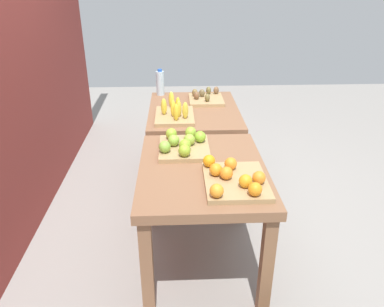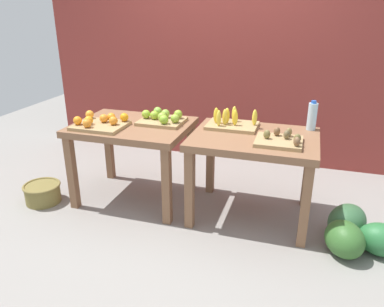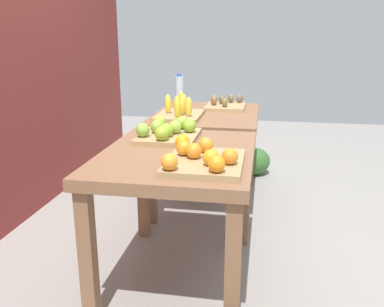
{
  "view_description": "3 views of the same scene",
  "coord_description": "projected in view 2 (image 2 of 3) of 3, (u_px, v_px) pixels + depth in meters",
  "views": [
    {
      "loc": [
        -2.66,
        0.16,
        1.86
      ],
      "look_at": [
        0.05,
        0.04,
        0.55
      ],
      "focal_mm": 35.32,
      "sensor_mm": 36.0,
      "label": 1
    },
    {
      "loc": [
        0.94,
        -2.97,
        1.77
      ],
      "look_at": [
        0.01,
        0.02,
        0.52
      ],
      "focal_mm": 35.12,
      "sensor_mm": 36.0,
      "label": 2
    },
    {
      "loc": [
        -2.64,
        -0.44,
        1.36
      ],
      "look_at": [
        -0.02,
        0.02,
        0.58
      ],
      "focal_mm": 38.79,
      "sensor_mm": 36.0,
      "label": 3
    }
  ],
  "objects": [
    {
      "name": "water_bottle",
      "position": [
        312.0,
        116.0,
        3.22
      ],
      "size": [
        0.08,
        0.08,
        0.26
      ],
      "color": "silver",
      "rests_on": "display_table_right"
    },
    {
      "name": "banana_crate",
      "position": [
        232.0,
        123.0,
        3.31
      ],
      "size": [
        0.44,
        0.32,
        0.17
      ],
      "color": "tan",
      "rests_on": "display_table_right"
    },
    {
      "name": "wicker_basket",
      "position": [
        43.0,
        192.0,
        3.58
      ],
      "size": [
        0.35,
        0.35,
        0.19
      ],
      "color": "olive",
      "rests_on": "ground_plane"
    },
    {
      "name": "display_table_right",
      "position": [
        254.0,
        148.0,
        3.16
      ],
      "size": [
        1.04,
        0.8,
        0.75
      ],
      "color": "brown",
      "rests_on": "ground_plane"
    },
    {
      "name": "apple_bin",
      "position": [
        162.0,
        118.0,
        3.44
      ],
      "size": [
        0.41,
        0.35,
        0.11
      ],
      "color": "tan",
      "rests_on": "display_table_left"
    },
    {
      "name": "kiwi_bin",
      "position": [
        280.0,
        140.0,
        2.94
      ],
      "size": [
        0.36,
        0.32,
        0.1
      ],
      "color": "tan",
      "rests_on": "display_table_right"
    },
    {
      "name": "orange_bin",
      "position": [
        100.0,
        123.0,
        3.33
      ],
      "size": [
        0.46,
        0.37,
        0.11
      ],
      "color": "tan",
      "rests_on": "display_table_left"
    },
    {
      "name": "ground_plane",
      "position": [
        190.0,
        205.0,
        3.55
      ],
      "size": [
        8.0,
        8.0,
        0.0
      ],
      "primitive_type": "plane",
      "color": "gray"
    },
    {
      "name": "watermelon_pile",
      "position": [
        356.0,
        232.0,
        2.89
      ],
      "size": [
        0.65,
        0.7,
        0.28
      ],
      "color": "#2B6F39",
      "rests_on": "ground_plane"
    },
    {
      "name": "display_table_left",
      "position": [
        133.0,
        135.0,
        3.47
      ],
      "size": [
        1.04,
        0.8,
        0.75
      ],
      "color": "brown",
      "rests_on": "ground_plane"
    },
    {
      "name": "back_wall",
      "position": [
        227.0,
        30.0,
        4.19
      ],
      "size": [
        4.4,
        0.12,
        3.0
      ],
      "primitive_type": "cube",
      "color": "maroon",
      "rests_on": "ground_plane"
    }
  ]
}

